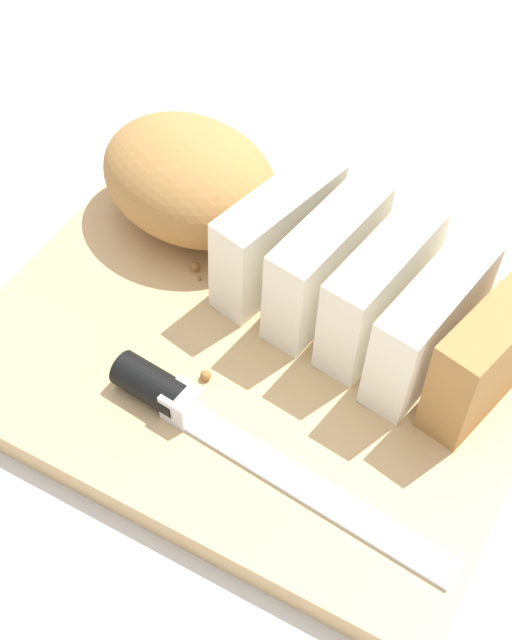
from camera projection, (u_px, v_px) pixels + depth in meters
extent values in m
plane|color=beige|center=(256.00, 366.00, 0.65)|extent=(3.00, 3.00, 0.00)
cube|color=tan|center=(256.00, 357.00, 0.64)|extent=(0.40, 0.31, 0.02)
ellipsoid|color=#A8753D|center=(190.00, 179.00, 0.69)|extent=(0.16, 0.13, 0.08)
cube|color=#F2E8CC|center=(277.00, 237.00, 0.65)|extent=(0.05, 0.11, 0.08)
cube|color=#F2E8CC|center=(327.00, 263.00, 0.63)|extent=(0.04, 0.11, 0.08)
cube|color=#F2E8CC|center=(381.00, 290.00, 0.61)|extent=(0.04, 0.11, 0.08)
cube|color=#F2E8CC|center=(430.00, 325.00, 0.59)|extent=(0.05, 0.11, 0.08)
cube|color=#A8753D|center=(493.00, 351.00, 0.58)|extent=(0.05, 0.11, 0.08)
cube|color=silver|center=(310.00, 489.00, 0.56)|extent=(0.20, 0.03, 0.00)
cylinder|color=black|center=(151.00, 384.00, 0.60)|extent=(0.05, 0.03, 0.02)
cube|color=silver|center=(181.00, 404.00, 0.59)|extent=(0.02, 0.02, 0.02)
sphere|color=#996633|center=(199.00, 278.00, 0.67)|extent=(0.00, 0.00, 0.00)
sphere|color=#996633|center=(206.00, 375.00, 0.61)|extent=(0.01, 0.01, 0.01)
sphere|color=#996633|center=(195.00, 267.00, 0.68)|extent=(0.01, 0.01, 0.01)
sphere|color=#996633|center=(123.00, 369.00, 0.62)|extent=(0.00, 0.00, 0.00)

